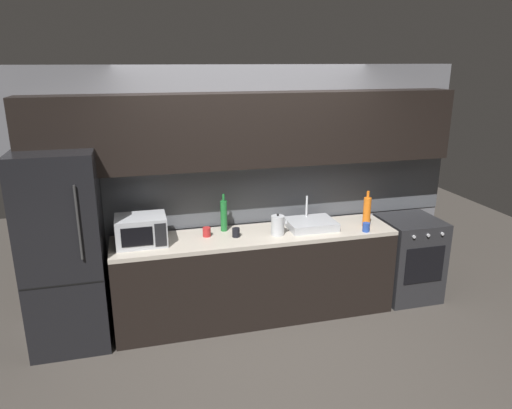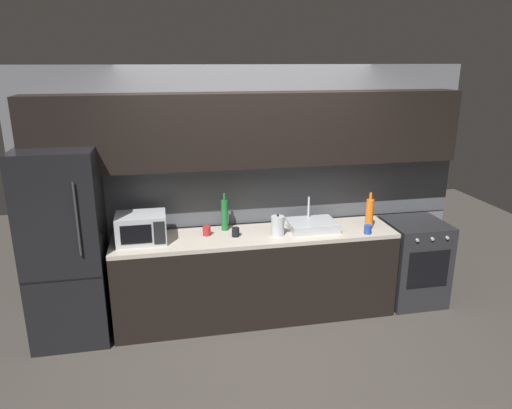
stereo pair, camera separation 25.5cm
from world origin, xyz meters
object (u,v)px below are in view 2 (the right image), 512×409
Objects in this scene: oven_range at (413,262)px; mug_dark at (236,232)px; microwave at (141,228)px; mug_blue at (368,229)px; refrigerator at (66,247)px; wine_bottle_orange at (369,214)px; mug_red at (207,231)px; wine_bottle_green at (225,215)px; kettle at (278,226)px.

mug_dark is at bearing -179.19° from oven_range.
microwave is 2.19m from mug_blue.
mug_blue is at bearing -4.34° from refrigerator.
wine_bottle_orange reaches higher than microwave.
refrigerator reaches higher than wine_bottle_orange.
mug_red reaches higher than oven_range.
oven_range is 10.02× the size of mug_red.
mug_blue is at bearing -161.87° from oven_range.
wine_bottle_green is 1.42m from mug_blue.
oven_range is (3.51, -0.00, -0.46)m from refrigerator.
wine_bottle_orange is at bearing -2.27° from microwave.
refrigerator is 1.57m from mug_dark.
kettle is at bearing -10.59° from mug_red.
microwave reaches higher than kettle.
refrigerator is 3.54m from oven_range.
mug_red reaches higher than mug_dark.
oven_range is 9.95× the size of mug_blue.
wine_bottle_orange is at bearing -4.49° from mug_red.
refrigerator reaches higher than mug_blue.
microwave reaches higher than mug_red.
wine_bottle_orange is at bearing -9.58° from wine_bottle_green.
microwave is 2.25m from wine_bottle_orange.
mug_dark is at bearing -3.05° from microwave.
mug_dark is 0.29m from mug_red.
mug_dark is at bearing -17.67° from mug_red.
refrigerator is at bearing -177.45° from mug_red.
refrigerator is at bearing 175.66° from mug_blue.
oven_range is 2.89m from microwave.
wine_bottle_orange reaches higher than kettle.
wine_bottle_green is at bearing 153.60° from kettle.
oven_range is at bearing 2.56° from kettle.
wine_bottle_orange reaches higher than mug_blue.
wine_bottle_green reaches higher than mug_blue.
kettle is at bearing -26.40° from wine_bottle_green.
mug_blue is at bearing -117.46° from wine_bottle_orange.
mug_dark is (-0.41, 0.04, -0.05)m from kettle.
wine_bottle_green is 1.02× the size of wine_bottle_orange.
wine_bottle_orange is at bearing -1.76° from mug_dark.
mug_red is at bearing 3.66° from microwave.
wine_bottle_orange is 4.17× the size of mug_red.
kettle reaches higher than mug_red.
mug_dark is at bearing -68.84° from wine_bottle_green.
microwave is 5.09× the size of mug_blue.
mug_red is (-0.27, 0.09, 0.00)m from mug_dark.
mug_blue is at bearing -9.52° from kettle.
kettle is at bearing -2.02° from refrigerator.
refrigerator is 1.51m from wine_bottle_green.
refrigerator is at bearing 178.62° from wine_bottle_orange.
oven_range is 1.96× the size of microwave.
microwave is 0.82m from wine_bottle_green.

